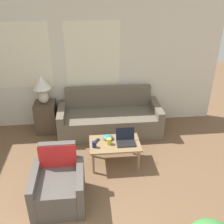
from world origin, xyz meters
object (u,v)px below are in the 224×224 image
Objects in this scene: laptop at (126,140)px; cup_navy at (109,141)px; coffee_table at (115,145)px; table_lamp at (42,86)px; armchair at (59,186)px; cup_yellow at (94,144)px; couch at (109,119)px; tv_remote at (97,141)px; snack_bowl at (108,137)px.

laptop is 3.05× the size of cup_navy.
table_lamp is at bearing 136.74° from coffee_table.
armchair is 7.91× the size of cup_yellow.
tv_remote is at bearing -106.80° from couch.
coffee_table is 0.22m from laptop.
coffee_table is 8.28× the size of cup_navy.
coffee_table is 5.72× the size of tv_remote.
laptop is 1.85× the size of snack_bowl.
cup_yellow is at bearing -165.63° from coffee_table.
snack_bowl is at bearing 155.94° from laptop.
coffee_table is 8.22× the size of cup_yellow.
couch is 6.62× the size of laptop.
couch is 2.44× the size of coffee_table.
armchair is at bearing -131.08° from snack_bowl.
laptop is at bearing -8.27° from tv_remote.
cup_navy is (1.22, -1.26, -0.54)m from table_lamp.
coffee_table is 0.15m from cup_navy.
cup_navy is at bearing -88.25° from snack_bowl.
cup_navy is 0.61× the size of snack_bowl.
coffee_table is 5.03× the size of snack_bowl.
couch is 1.15m from laptop.
snack_bowl is (-0.29, 0.13, -0.02)m from laptop.
snack_bowl is at bearing -42.50° from table_lamp.
laptop reaches higher than tv_remote.
cup_yellow is at bearing -54.03° from table_lamp.
laptop reaches higher than cup_navy.
armchair is 7.96× the size of cup_navy.
couch reaches higher than snack_bowl.
cup_yellow is at bearing -164.90° from cup_navy.
cup_navy reaches higher than tv_remote.
coffee_table is at bearing -43.26° from table_lamp.
table_lamp is at bearing 101.84° from armchair.
laptop is 2.11× the size of tv_remote.
couch is 3.63× the size of table_lamp.
tv_remote is (-0.31, 0.07, 0.06)m from coffee_table.
laptop is at bearing -39.51° from table_lamp.
armchair reaches higher than laptop.
couch reaches higher than tv_remote.
laptop is (0.19, -0.00, 0.11)m from coffee_table.
couch is at bearing 89.57° from coffee_table.
laptop is 0.32m from snack_bowl.
snack_bowl is at bearing -96.64° from couch.
cup_navy is 0.15m from snack_bowl.
snack_bowl is at bearing 48.92° from armchair.
snack_bowl reaches higher than tv_remote.
armchair is 0.96× the size of coffee_table.
tv_remote is at bearing 166.98° from coffee_table.
couch is 1.16m from cup_navy.
table_lamp is 1.73m from cup_yellow.
cup_navy is at bearing 43.45° from armchair.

